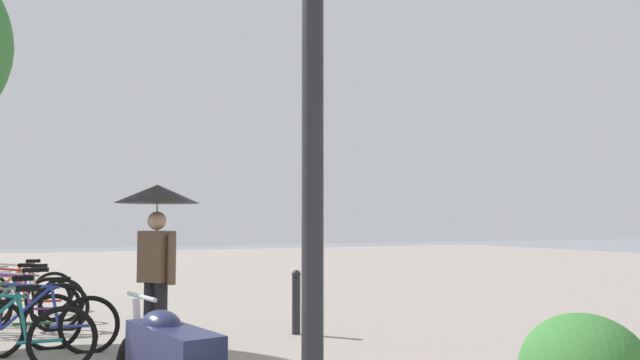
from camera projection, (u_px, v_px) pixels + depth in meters
lamppost at (313, 68)px, 4.07m from camera, size 0.98×0.28×3.84m
bicycle_teal at (7, 341)px, 6.52m from camera, size 0.12×1.77×0.95m
bicycle_blue at (42, 325)px, 7.51m from camera, size 0.31×1.76×0.95m
bicycle_green at (5, 323)px, 7.72m from camera, size 0.25×1.77×0.95m
bicycle_white at (25, 307)px, 9.13m from camera, size 0.45×1.74×0.95m
bicycle_purple at (16, 308)px, 9.03m from camera, size 0.15×1.77×0.95m
bicycle_red at (26, 300)px, 9.93m from camera, size 0.33×1.76×0.95m
bicycle_orange at (13, 299)px, 10.09m from camera, size 0.41×1.75×0.95m
bicycle_silver at (21, 292)px, 11.15m from camera, size 0.10×1.77×0.95m
pedestrian at (157, 221)px, 7.50m from camera, size 1.00×1.00×2.03m
bollard_mid at (296, 301)px, 8.96m from camera, size 0.13×0.13×0.90m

